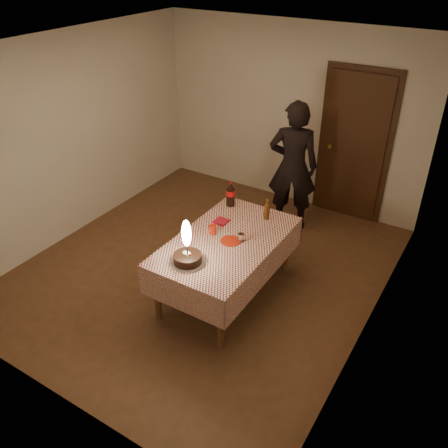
{
  "coord_description": "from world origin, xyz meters",
  "views": [
    {
      "loc": [
        2.69,
        -3.86,
        3.52
      ],
      "look_at": [
        0.47,
        -0.3,
        0.95
      ],
      "focal_mm": 38.0,
      "sensor_mm": 36.0,
      "label": 1
    }
  ],
  "objects": [
    {
      "name": "ground",
      "position": [
        0.0,
        0.0,
        0.0
      ],
      "size": [
        4.0,
        4.5,
        0.01
      ],
      "primitive_type": "cube",
      "color": "brown",
      "rests_on": "ground"
    },
    {
      "name": "room_shell",
      "position": [
        0.03,
        0.08,
        1.65
      ],
      "size": [
        4.04,
        4.54,
        2.62
      ],
      "color": "beige",
      "rests_on": "ground"
    },
    {
      "name": "dining_table",
      "position": [
        0.47,
        -0.25,
        0.63
      ],
      "size": [
        1.02,
        1.72,
        0.72
      ],
      "color": "brown",
      "rests_on": "ground"
    },
    {
      "name": "birthday_cake",
      "position": [
        0.35,
        -0.79,
        0.84
      ],
      "size": [
        0.36,
        0.36,
        0.49
      ],
      "color": "white",
      "rests_on": "dining_table"
    },
    {
      "name": "red_plate",
      "position": [
        0.53,
        -0.24,
        0.73
      ],
      "size": [
        0.22,
        0.22,
        0.01
      ],
      "primitive_type": "cylinder",
      "color": "#B8230C",
      "rests_on": "dining_table"
    },
    {
      "name": "red_cup",
      "position": [
        0.28,
        -0.21,
        0.77
      ],
      "size": [
        0.08,
        0.08,
        0.1
      ],
      "primitive_type": "cylinder",
      "color": "red",
      "rests_on": "dining_table"
    },
    {
      "name": "clear_cup",
      "position": [
        0.62,
        -0.18,
        0.77
      ],
      "size": [
        0.07,
        0.07,
        0.09
      ],
      "primitive_type": "cylinder",
      "color": "white",
      "rests_on": "dining_table"
    },
    {
      "name": "napkin_stack",
      "position": [
        0.23,
        0.04,
        0.73
      ],
      "size": [
        0.15,
        0.15,
        0.02
      ],
      "primitive_type": "cube",
      "color": "red",
      "rests_on": "dining_table"
    },
    {
      "name": "cola_bottle",
      "position": [
        0.12,
        0.43,
        0.88
      ],
      "size": [
        0.1,
        0.1,
        0.32
      ],
      "color": "black",
      "rests_on": "dining_table"
    },
    {
      "name": "amber_bottle_right",
      "position": [
        0.63,
        0.38,
        0.84
      ],
      "size": [
        0.06,
        0.06,
        0.25
      ],
      "color": "#532A0E",
      "rests_on": "dining_table"
    },
    {
      "name": "photographer",
      "position": [
        0.43,
        1.5,
        0.9
      ],
      "size": [
        0.76,
        0.63,
        1.79
      ],
      "color": "black",
      "rests_on": "ground"
    }
  ]
}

